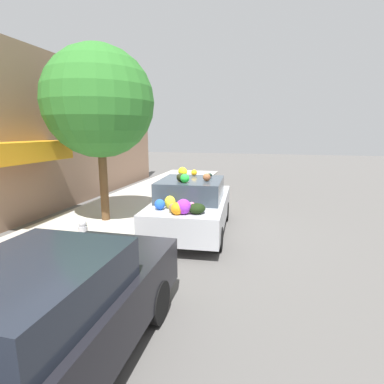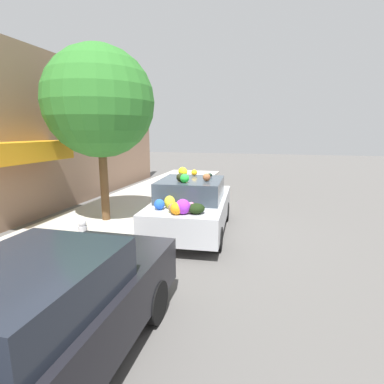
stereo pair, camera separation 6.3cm
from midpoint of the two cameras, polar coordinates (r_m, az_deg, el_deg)
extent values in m
plane|color=#565451|center=(8.45, -1.19, -7.39)|extent=(60.00, 60.00, 0.00)
cube|color=#B2ADA3|center=(9.51, -17.09, -5.41)|extent=(24.00, 3.20, 0.10)
cube|color=#846651|center=(10.51, -28.57, 9.54)|extent=(18.00, 0.30, 5.25)
cube|color=orange|center=(9.58, -28.69, 6.75)|extent=(2.81, 0.90, 0.55)
cylinder|color=brown|center=(9.26, -16.20, 1.96)|extent=(0.24, 0.24, 2.34)
sphere|color=#2D7228|center=(9.17, -17.02, 16.01)|extent=(3.11, 3.11, 3.11)
cylinder|color=#B2B2B7|center=(7.26, -19.76, -8.16)|extent=(0.20, 0.20, 0.55)
sphere|color=#B2B2B7|center=(7.16, -19.94, -5.63)|extent=(0.18, 0.18, 0.18)
cube|color=#B7BABF|center=(8.21, 0.22, -3.40)|extent=(4.09, 2.13, 0.68)
cube|color=#333D47|center=(7.93, 0.02, 0.52)|extent=(1.90, 1.74, 0.53)
cylinder|color=black|center=(9.63, -3.43, -3.26)|extent=(0.58, 0.22, 0.57)
cylinder|color=black|center=(9.38, 6.64, -3.72)|extent=(0.58, 0.22, 0.57)
cylinder|color=black|center=(7.38, -8.03, -8.02)|extent=(0.58, 0.22, 0.57)
cylinder|color=black|center=(7.05, 5.25, -8.90)|extent=(0.58, 0.22, 0.57)
sphere|color=orange|center=(8.59, 0.64, 3.73)|extent=(0.23, 0.23, 0.17)
sphere|color=purple|center=(9.25, 3.53, 1.35)|extent=(0.38, 0.38, 0.29)
sphere|color=red|center=(9.55, 1.90, 1.40)|extent=(0.28, 0.28, 0.20)
sphere|color=yellow|center=(9.06, 3.22, 0.98)|extent=(0.29, 0.29, 0.24)
sphere|color=orange|center=(9.36, -2.56, 1.51)|extent=(0.39, 0.39, 0.30)
ellipsoid|color=white|center=(9.35, 0.37, 1.07)|extent=(0.19, 0.18, 0.16)
ellipsoid|color=black|center=(6.57, 1.05, -3.16)|extent=(0.55, 0.55, 0.22)
sphere|color=yellow|center=(9.31, -2.21, 1.24)|extent=(0.33, 0.33, 0.23)
ellipsoid|color=#90563B|center=(9.47, -1.32, 1.31)|extent=(0.19, 0.27, 0.20)
ellipsoid|color=white|center=(9.51, 3.26, 1.38)|extent=(0.33, 0.31, 0.21)
sphere|color=green|center=(7.35, -1.17, 2.62)|extent=(0.24, 0.24, 0.22)
sphere|color=pink|center=(6.80, 0.06, -2.75)|extent=(0.23, 0.23, 0.20)
sphere|color=olive|center=(6.66, -3.46, -3.05)|extent=(0.28, 0.28, 0.20)
sphere|color=black|center=(9.67, 2.58, 1.74)|extent=(0.33, 0.33, 0.27)
sphere|color=white|center=(9.56, 2.44, 1.52)|extent=(0.33, 0.33, 0.24)
sphere|color=orange|center=(6.48, -2.71, -3.18)|extent=(0.30, 0.30, 0.27)
sphere|color=blue|center=(6.92, -5.98, -2.36)|extent=(0.32, 0.32, 0.25)
ellipsoid|color=black|center=(8.35, 3.56, 3.24)|extent=(0.16, 0.18, 0.10)
ellipsoid|color=yellow|center=(8.52, -1.55, 3.92)|extent=(0.41, 0.40, 0.24)
ellipsoid|color=yellow|center=(7.01, -3.99, -1.92)|extent=(0.27, 0.32, 0.30)
sphere|color=black|center=(7.54, -1.96, 2.80)|extent=(0.30, 0.30, 0.21)
sphere|color=red|center=(9.29, -0.99, 1.45)|extent=(0.43, 0.43, 0.30)
sphere|color=#96573A|center=(9.72, -0.92, 1.90)|extent=(0.43, 0.43, 0.31)
ellipsoid|color=#AF36C2|center=(9.71, 1.26, 1.41)|extent=(0.19, 0.18, 0.14)
sphere|color=brown|center=(7.61, 3.04, 2.82)|extent=(0.26, 0.26, 0.20)
sphere|color=purple|center=(6.51, -1.50, -2.80)|extent=(0.35, 0.35, 0.33)
cube|color=black|center=(3.87, -25.66, -22.26)|extent=(4.16, 1.72, 0.70)
cube|color=#1E232D|center=(3.48, -28.31, -15.39)|extent=(1.88, 1.49, 0.48)
cylinder|color=black|center=(5.32, -22.80, -16.62)|extent=(0.62, 0.19, 0.62)
cylinder|color=black|center=(4.64, -6.59, -20.08)|extent=(0.62, 0.19, 0.62)
camera|label=1|loc=(0.03, -89.78, 0.05)|focal=28.00mm
camera|label=2|loc=(0.03, 90.22, -0.05)|focal=28.00mm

